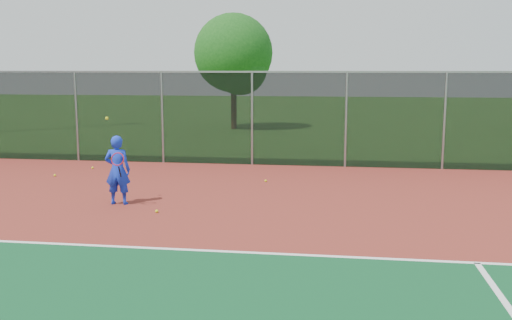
% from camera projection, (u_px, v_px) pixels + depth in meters
% --- Properties ---
extents(court_apron, '(30.00, 20.00, 0.02)m').
position_uv_depth(court_apron, '(352.00, 280.00, 8.44)').
color(court_apron, maroon).
rests_on(court_apron, ground).
extents(fence_back, '(30.00, 0.06, 3.03)m').
position_uv_depth(fence_back, '(346.00, 118.00, 17.97)').
color(fence_back, black).
rests_on(fence_back, court_apron).
extents(tennis_player, '(0.61, 0.63, 2.01)m').
position_uv_depth(tennis_player, '(118.00, 170.00, 13.04)').
color(tennis_player, '#1734D7').
rests_on(tennis_player, court_apron).
extents(practice_ball_0, '(0.07, 0.07, 0.07)m').
position_uv_depth(practice_ball_0, '(93.00, 168.00, 17.80)').
color(practice_ball_0, yellow).
rests_on(practice_ball_0, court_apron).
extents(practice_ball_1, '(0.07, 0.07, 0.07)m').
position_uv_depth(practice_ball_1, '(157.00, 211.00, 12.36)').
color(practice_ball_1, yellow).
rests_on(practice_ball_1, court_apron).
extents(practice_ball_3, '(0.07, 0.07, 0.07)m').
position_uv_depth(practice_ball_3, '(266.00, 181.00, 15.73)').
color(practice_ball_3, yellow).
rests_on(practice_ball_3, court_apron).
extents(practice_ball_4, '(0.07, 0.07, 0.07)m').
position_uv_depth(practice_ball_4, '(55.00, 175.00, 16.53)').
color(practice_ball_4, yellow).
rests_on(practice_ball_4, court_apron).
extents(tree_back_left, '(4.06, 4.06, 5.96)m').
position_uv_depth(tree_back_left, '(235.00, 57.00, 29.23)').
color(tree_back_left, '#372414').
rests_on(tree_back_left, ground).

